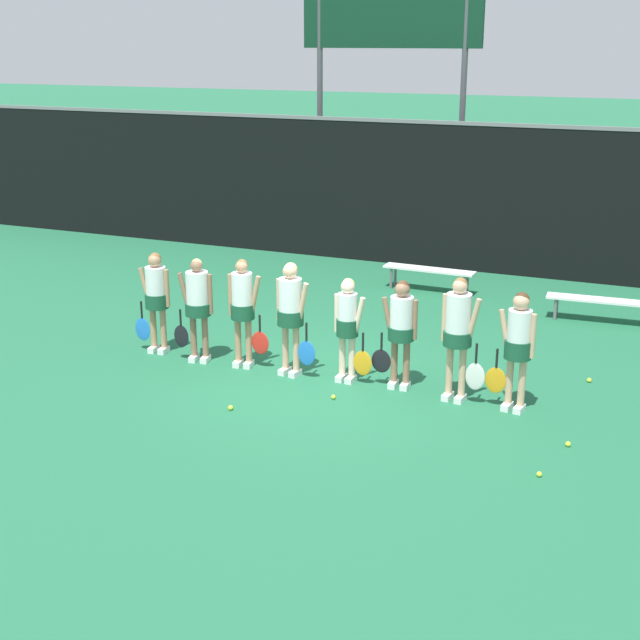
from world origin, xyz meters
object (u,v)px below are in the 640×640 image
Objects in this scene: player_7 at (518,341)px; tennis_ball_4 at (539,474)px; bench_far at (429,272)px; player_3 at (291,309)px; tennis_ball_0 at (568,444)px; tennis_ball_1 at (231,408)px; player_5 at (401,325)px; scoreboard at (390,38)px; player_2 at (243,304)px; tennis_ball_3 at (333,397)px; player_0 at (156,294)px; bench_courtside at (604,302)px; tennis_ball_2 at (589,380)px; player_1 at (197,301)px; player_4 at (348,322)px; player_6 at (458,328)px.

player_7 reaches higher than tennis_ball_4.
bench_far is 1.07× the size of player_3.
tennis_ball_1 is at bearing -171.79° from tennis_ball_0.
tennis_ball_1 is (-1.90, -1.74, -0.94)m from player_5.
tennis_ball_1 is at bearing -82.56° from scoreboard.
player_2 reaches higher than tennis_ball_0.
scoreboard reaches higher than tennis_ball_3.
tennis_ball_1 is at bearing -41.36° from player_0.
scoreboard reaches higher than tennis_ball_0.
player_0 is at bearing -174.53° from player_3.
bench_far is at bearing 163.90° from bench_courtside.
player_7 is at bearing 109.96° from tennis_ball_4.
bench_far reaches higher than tennis_ball_2.
scoreboard reaches higher than player_1.
player_4 is 22.94× the size of tennis_ball_0.
player_3 reaches higher than tennis_ball_0.
tennis_ball_1 is at bearing -145.84° from tennis_ball_2.
player_0 is 25.31× the size of tennis_ball_3.
player_7 reaches higher than bench_far.
player_0 is at bearing 178.27° from player_5.
tennis_ball_1 is at bearing -76.70° from player_2.
player_2 is at bearing -175.67° from player_3.
player_0 reaches higher than bench_far.
player_3 is 1.91m from tennis_ball_1.
tennis_ball_0 is (1.72, -0.94, -1.05)m from player_6.
tennis_ball_0 is at bearing -19.66° from player_1.
scoreboard reaches higher than player_4.
player_7 is at bearing 14.37° from tennis_ball_3.
player_3 is 4.64m from tennis_ball_2.
player_7 is (5.05, -0.02, 0.02)m from player_1.
player_7 is (1.73, -0.18, 0.04)m from player_5.
bench_courtside is at bearing -38.38° from scoreboard.
tennis_ball_0 reaches higher than tennis_ball_4.
player_1 is 2.51m from player_4.
player_3 is at bearing -94.72° from bench_far.
tennis_ball_2 is (2.58, 1.30, -0.94)m from player_5.
player_1 reaches higher than player_5.
scoreboard is 9.99m from player_1.
tennis_ball_4 is (3.51, -7.33, -0.37)m from bench_far.
tennis_ball_1 is (1.40, -10.75, -4.93)m from scoreboard.
player_6 is at bearing -68.22° from bench_far.
tennis_ball_1 is (-0.80, -7.01, -0.37)m from bench_far.
player_3 is (1.60, -9.15, -3.90)m from scoreboard.
tennis_ball_1 is at bearing -148.75° from player_7.
player_2 is at bearing 111.30° from tennis_ball_1.
player_0 is 6.94m from tennis_ball_2.
player_2 is 24.84× the size of tennis_ball_0.
player_1 is 1.05× the size of player_4.
player_5 is (4.15, 0.06, -0.02)m from player_0.
scoreboard reaches higher than bench_courtside.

